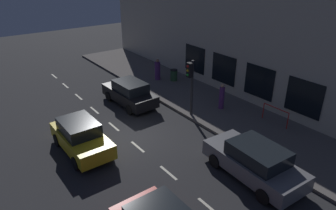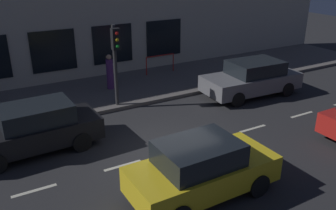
# 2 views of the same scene
# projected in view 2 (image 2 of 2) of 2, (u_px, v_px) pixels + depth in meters

# --- Properties ---
(ground_plane) EXTENTS (60.00, 60.00, 0.00)m
(ground_plane) POSITION_uv_depth(u_px,v_px,m) (168.00, 153.00, 11.73)
(ground_plane) COLOR #28282B
(sidewalk) EXTENTS (4.50, 32.00, 0.15)m
(sidewalk) POSITION_uv_depth(u_px,v_px,m) (102.00, 92.00, 16.73)
(sidewalk) COLOR #5B5654
(sidewalk) RESTS_ON ground
(building_facade) EXTENTS (0.65, 32.00, 7.60)m
(building_facade) POSITION_uv_depth(u_px,v_px,m) (78.00, 4.00, 17.36)
(building_facade) COLOR beige
(building_facade) RESTS_ON ground
(lane_centre_line) EXTENTS (0.12, 27.20, 0.01)m
(lane_centre_line) POSITION_uv_depth(u_px,v_px,m) (194.00, 145.00, 12.18)
(lane_centre_line) COLOR beige
(lane_centre_line) RESTS_ON ground
(traffic_light) EXTENTS (0.50, 0.32, 3.32)m
(traffic_light) POSITION_uv_depth(u_px,v_px,m) (116.00, 53.00, 14.21)
(traffic_light) COLOR #2D2D30
(traffic_light) RESTS_ON sidewalk
(parked_car_1) EXTENTS (1.86, 3.99, 1.58)m
(parked_car_1) POSITION_uv_depth(u_px,v_px,m) (202.00, 169.00, 9.38)
(parked_car_1) COLOR gold
(parked_car_1) RESTS_ON ground
(parked_car_2) EXTENTS (1.94, 4.26, 1.58)m
(parked_car_2) POSITION_uv_depth(u_px,v_px,m) (34.00, 129.00, 11.58)
(parked_car_2) COLOR black
(parked_car_2) RESTS_ON ground
(parked_car_3) EXTENTS (2.16, 4.56, 1.58)m
(parked_car_3) POSITION_uv_depth(u_px,v_px,m) (252.00, 78.00, 16.38)
(parked_car_3) COLOR slate
(parked_car_3) RESTS_ON ground
(pedestrian_0) EXTENTS (0.44, 0.44, 1.63)m
(pedestrian_0) POSITION_uv_depth(u_px,v_px,m) (110.00, 73.00, 16.72)
(pedestrian_0) COLOR #5B2D70
(pedestrian_0) RESTS_ON sidewalk
(red_railing) EXTENTS (0.05, 1.66, 0.97)m
(red_railing) POSITION_uv_depth(u_px,v_px,m) (160.00, 60.00, 19.00)
(red_railing) COLOR red
(red_railing) RESTS_ON sidewalk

